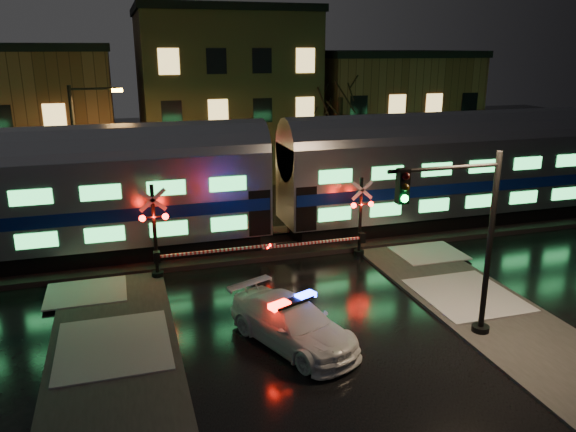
# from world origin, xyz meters

# --- Properties ---
(ground) EXTENTS (120.00, 120.00, 0.00)m
(ground) POSITION_xyz_m (0.00, 0.00, 0.00)
(ground) COLOR black
(ground) RESTS_ON ground
(ballast) EXTENTS (90.00, 4.20, 0.24)m
(ballast) POSITION_xyz_m (0.00, 5.00, 0.12)
(ballast) COLOR black
(ballast) RESTS_ON ground
(sidewalk_left) EXTENTS (4.00, 20.00, 0.12)m
(sidewalk_left) POSITION_xyz_m (-6.50, -6.00, 0.06)
(sidewalk_left) COLOR #2D2D2D
(sidewalk_left) RESTS_ON ground
(sidewalk_right) EXTENTS (4.00, 20.00, 0.12)m
(sidewalk_right) POSITION_xyz_m (6.50, -6.00, 0.06)
(sidewalk_right) COLOR #2D2D2D
(sidewalk_right) RESTS_ON ground
(building_left) EXTENTS (14.00, 10.00, 9.00)m
(building_left) POSITION_xyz_m (-13.00, 22.00, 4.50)
(building_left) COLOR brown
(building_left) RESTS_ON ground
(building_mid) EXTENTS (12.00, 11.00, 11.50)m
(building_mid) POSITION_xyz_m (2.00, 22.50, 5.75)
(building_mid) COLOR brown
(building_mid) RESTS_ON ground
(building_right) EXTENTS (12.00, 10.00, 8.50)m
(building_right) POSITION_xyz_m (15.00, 22.00, 4.25)
(building_right) COLOR brown
(building_right) RESTS_ON ground
(train) EXTENTS (51.00, 3.12, 5.92)m
(train) POSITION_xyz_m (1.07, 5.00, 3.38)
(train) COLOR black
(train) RESTS_ON ballast
(police_car) EXTENTS (3.84, 5.43, 1.62)m
(police_car) POSITION_xyz_m (-0.92, -4.35, 0.74)
(police_car) COLOR white
(police_car) RESTS_ON ground
(crossing_signal_right) EXTENTS (5.25, 0.63, 3.72)m
(crossing_signal_right) POSITION_xyz_m (4.02, 2.30, 1.53)
(crossing_signal_right) COLOR black
(crossing_signal_right) RESTS_ON ground
(crossing_signal_left) EXTENTS (5.69, 0.65, 4.03)m
(crossing_signal_left) POSITION_xyz_m (-4.35, 2.30, 1.66)
(crossing_signal_left) COLOR black
(crossing_signal_left) RESTS_ON ground
(traffic_light) EXTENTS (4.03, 0.71, 6.22)m
(traffic_light) POSITION_xyz_m (4.32, -5.62, 3.31)
(traffic_light) COLOR black
(traffic_light) RESTS_ON ground
(streetlight) EXTENTS (2.52, 0.26, 7.54)m
(streetlight) POSITION_xyz_m (-7.58, 9.00, 4.35)
(streetlight) COLOR black
(streetlight) RESTS_ON ground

